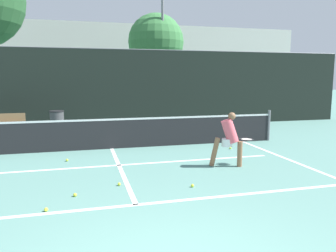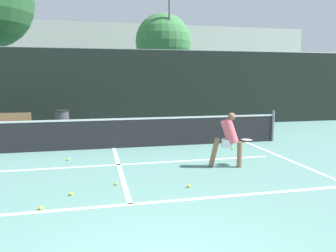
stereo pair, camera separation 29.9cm
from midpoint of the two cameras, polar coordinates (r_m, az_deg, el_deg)
The scene contains 19 objects.
court_baseline_near at distance 5.89m, azimuth -5.15°, elevation -13.43°, with size 11.00×0.10×0.01m, color white.
court_service_line at distance 8.46m, azimuth -7.59°, elevation -6.69°, with size 8.25×0.10×0.01m, color white.
court_center_mark at distance 8.13m, azimuth -7.38°, elevation -7.30°, with size 0.10×4.74×0.01m, color white.
court_sideline_right at distance 9.63m, azimuth 20.55°, elevation -5.30°, with size 0.10×5.74×0.01m, color white.
net at distance 10.33m, azimuth -8.66°, elevation -1.09°, with size 11.09×0.09×1.07m.
fence_back at distance 14.69m, azimuth -10.03°, elevation 6.41°, with size 24.00×0.06×3.46m.
player_practicing at distance 8.22m, azimuth 11.60°, elevation -2.01°, with size 1.20×0.44×1.36m.
tennis_ball_scattered_1 at distance 10.36m, azimuth 11.99°, elevation -3.84°, with size 0.07×0.07×0.07m, color #D1E033.
tennis_ball_scattered_2 at distance 9.16m, azimuth -16.10°, elevation -5.58°, with size 0.07×0.07×0.07m, color #D1E033.
tennis_ball_scattered_3 at distance 6.50m, azimuth -15.24°, elevation -11.31°, with size 0.07×0.07×0.07m, color #D1E033.
tennis_ball_scattered_6 at distance 6.73m, azimuth 4.95°, elevation -10.34°, with size 0.07×0.07×0.07m, color #D1E033.
tennis_ball_scattered_7 at distance 5.98m, azimuth -19.91°, elevation -13.26°, with size 0.07×0.07×0.07m, color #D1E033.
tennis_ball_scattered_8 at distance 6.90m, azimuth -7.80°, elevation -9.90°, with size 0.07×0.07×0.07m, color #D1E033.
courtside_bench at distance 13.88m, azimuth -25.77°, elevation 0.42°, with size 1.77×0.41×0.86m.
trash_bin at distance 13.51m, azimuth -17.34°, elevation 0.65°, with size 0.55×0.55×0.93m.
parked_car at distance 19.20m, azimuth -6.49°, elevation 3.68°, with size 1.67×4.53×1.53m.
floodlight_mast at distance 20.69m, azimuth 0.72°, elevation 18.07°, with size 1.10×0.24×9.02m.
tree_mid at distance 21.76m, azimuth -0.44°, elevation 14.41°, with size 3.58×3.58×6.30m.
building_far at distance 28.34m, azimuth -11.46°, elevation 10.38°, with size 36.00×2.40×6.56m, color beige.
Camera 2 is at (-0.55, -2.97, 2.18)m, focal length 35.00 mm.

